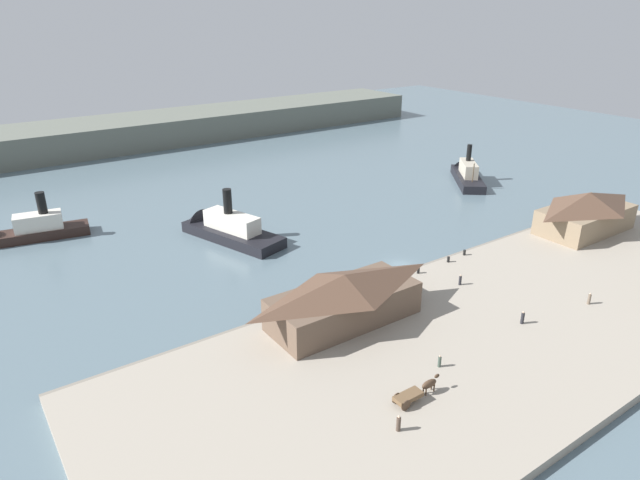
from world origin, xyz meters
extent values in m
plane|color=slate|center=(0.00, 0.00, 0.00)|extent=(320.00, 320.00, 0.00)
cube|color=#9E9384|center=(0.00, -22.00, 0.60)|extent=(110.00, 36.00, 1.20)
cube|color=gray|center=(0.00, -3.60, 0.50)|extent=(110.00, 0.80, 1.00)
cube|color=brown|center=(-19.37, -10.03, 3.40)|extent=(19.75, 8.21, 4.41)
pyramid|color=brown|center=(-19.37, -10.03, 6.75)|extent=(20.15, 8.62, 2.28)
cube|color=#847056|center=(35.56, -9.96, 3.45)|extent=(18.11, 9.17, 4.50)
pyramid|color=brown|center=(35.56, -9.96, 7.13)|extent=(18.47, 9.63, 2.85)
cube|color=brown|center=(-23.80, -26.92, 2.05)|extent=(3.18, 1.42, 0.50)
cylinder|color=#4C3828|center=(-24.75, -26.21, 1.80)|extent=(1.20, 0.10, 1.20)
cylinder|color=#4C3828|center=(-24.75, -27.63, 1.80)|extent=(1.20, 0.10, 1.20)
ellipsoid|color=#473323|center=(-20.81, -26.92, 2.30)|extent=(2.00, 0.70, 0.90)
ellipsoid|color=#473323|center=(-19.71, -26.92, 2.85)|extent=(0.70, 0.32, 0.44)
cylinder|color=#473323|center=(-20.21, -26.72, 1.70)|extent=(0.16, 0.16, 1.00)
cylinder|color=#473323|center=(-20.21, -27.12, 1.70)|extent=(0.16, 0.16, 1.00)
cylinder|color=#473323|center=(-21.41, -26.72, 1.70)|extent=(0.16, 0.16, 1.00)
cylinder|color=#473323|center=(-21.41, -27.12, 1.70)|extent=(0.16, 0.16, 1.00)
cylinder|color=#6B5B4C|center=(11.07, -25.88, 1.92)|extent=(0.42, 0.42, 1.43)
sphere|color=#CCA889|center=(11.07, -25.88, 2.76)|extent=(0.26, 0.26, 0.26)
cylinder|color=#3D4C42|center=(-16.49, -24.31, 1.84)|extent=(0.38, 0.38, 1.29)
sphere|color=#CCA889|center=(-16.49, -24.31, 2.60)|extent=(0.24, 0.24, 0.24)
cylinder|color=#4C3D33|center=(-27.36, -29.36, 1.96)|extent=(0.44, 0.44, 1.51)
sphere|color=#CCA889|center=(-27.36, -29.36, 2.85)|extent=(0.28, 0.28, 0.28)
cylinder|color=#232328|center=(0.85, -11.76, 1.89)|extent=(0.40, 0.40, 1.38)
sphere|color=#CCA889|center=(0.85, -11.76, 2.70)|extent=(0.25, 0.25, 0.25)
cylinder|color=#232328|center=(-0.81, -23.83, 1.95)|extent=(0.44, 0.44, 1.51)
sphere|color=#CCA889|center=(-0.81, -23.83, 2.85)|extent=(0.28, 0.28, 0.28)
cylinder|color=black|center=(9.52, -4.89, 1.65)|extent=(0.44, 0.44, 0.90)
cylinder|color=black|center=(5.33, -5.27, 1.65)|extent=(0.44, 0.44, 0.90)
cylinder|color=black|center=(-1.49, -5.46, 1.65)|extent=(0.44, 0.44, 0.90)
cube|color=black|center=(-46.03, 46.24, 0.88)|extent=(17.06, 7.23, 1.77)
cube|color=silver|center=(-46.03, 46.24, 3.23)|extent=(8.49, 4.87, 2.93)
cylinder|color=black|center=(-44.92, 46.05, 6.65)|extent=(1.61, 1.61, 3.91)
cube|color=black|center=(44.48, 25.15, 0.96)|extent=(15.80, 17.94, 1.92)
cone|color=black|center=(50.37, 32.51, 0.96)|extent=(5.73, 5.54, 4.63)
cube|color=#B2A893|center=(44.48, 25.15, 3.49)|extent=(7.89, 8.81, 3.14)
cylinder|color=black|center=(45.31, 26.18, 7.01)|extent=(1.15, 1.15, 3.89)
cylinder|color=brown|center=(40.94, 20.73, 4.07)|extent=(0.24, 0.24, 4.31)
cube|color=black|center=(-17.58, 25.60, 0.96)|extent=(12.28, 21.49, 1.93)
cone|color=black|center=(-20.62, 35.38, 0.96)|extent=(6.68, 5.26, 5.85)
cube|color=silver|center=(-17.58, 25.60, 3.44)|extent=(6.78, 11.71, 3.02)
cylinder|color=black|center=(-17.81, 26.34, 7.18)|extent=(1.57, 1.57, 4.46)
cube|color=#60665B|center=(0.00, 110.00, 4.00)|extent=(180.00, 24.00, 8.00)
camera|label=1|loc=(-57.94, -59.94, 39.27)|focal=31.26mm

